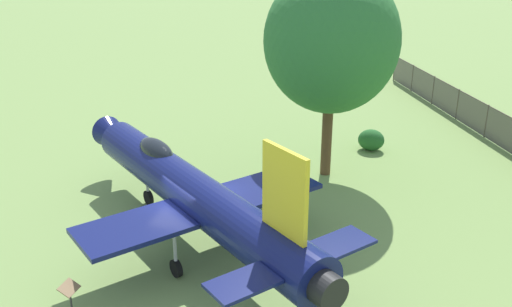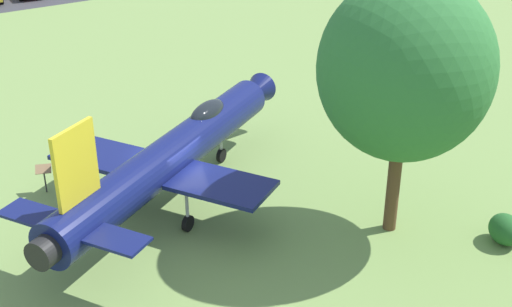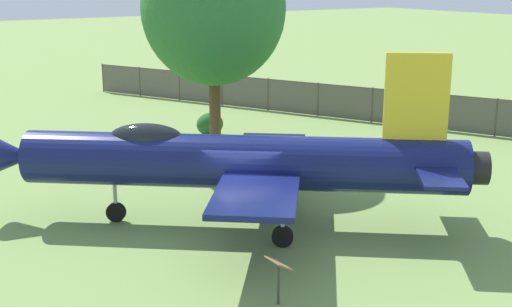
% 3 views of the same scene
% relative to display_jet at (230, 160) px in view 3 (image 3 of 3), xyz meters
% --- Properties ---
extents(ground_plane, '(200.00, 200.00, 0.00)m').
position_rel_display_jet_xyz_m(ground_plane, '(-0.29, 0.23, -2.04)').
color(ground_plane, '#75934C').
extents(display_jet, '(12.93, 11.18, 5.26)m').
position_rel_display_jet_xyz_m(display_jet, '(0.00, 0.00, 0.00)').
color(display_jet, '#111951').
rests_on(display_jet, ground_plane).
extents(shade_tree, '(5.71, 5.74, 9.13)m').
position_rel_display_jet_xyz_m(shade_tree, '(-3.58, -7.25, 4.01)').
color(shade_tree, brown).
rests_on(shade_tree, ground_plane).
extents(perimeter_fence, '(16.43, 32.91, 1.81)m').
position_rel_display_jet_xyz_m(perimeter_fence, '(-13.64, -8.87, -1.09)').
color(perimeter_fence, '#4C4238').
rests_on(perimeter_fence, ground_plane).
extents(shrub_near_fence, '(1.31, 1.06, 1.07)m').
position_rel_display_jet_xyz_m(shrub_near_fence, '(-5.27, -10.79, -1.51)').
color(shrub_near_fence, '#235B26').
rests_on(shrub_near_fence, ground_plane).
extents(info_plaque, '(0.40, 0.60, 1.14)m').
position_rel_display_jet_xyz_m(info_plaque, '(1.67, 4.97, -1.19)').
color(info_plaque, '#333333').
rests_on(info_plaque, ground_plane).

